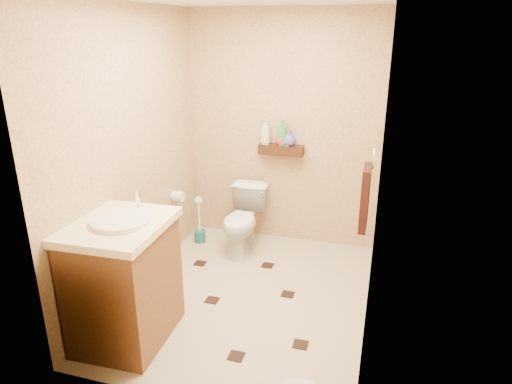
% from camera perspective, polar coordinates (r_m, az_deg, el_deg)
% --- Properties ---
extents(ground, '(2.50, 2.50, 0.00)m').
position_cam_1_polar(ground, '(4.07, -1.01, -12.87)').
color(ground, '#C3B68E').
rests_on(ground, ground).
extents(wall_back, '(2.00, 0.04, 2.40)m').
position_cam_1_polar(wall_back, '(4.74, 3.41, 7.62)').
color(wall_back, tan).
rests_on(wall_back, ground).
extents(wall_front, '(2.00, 0.04, 2.40)m').
position_cam_1_polar(wall_front, '(2.48, -9.77, -4.33)').
color(wall_front, tan).
rests_on(wall_front, ground).
extents(wall_left, '(0.04, 2.50, 2.40)m').
position_cam_1_polar(wall_left, '(3.98, -15.06, 4.56)').
color(wall_left, tan).
rests_on(wall_left, ground).
extents(wall_right, '(0.04, 2.50, 2.40)m').
position_cam_1_polar(wall_right, '(3.42, 15.09, 2.11)').
color(wall_right, tan).
rests_on(wall_right, ground).
extents(wall_shelf, '(0.46, 0.14, 0.10)m').
position_cam_1_polar(wall_shelf, '(4.71, 3.15, 5.28)').
color(wall_shelf, '#3A1C0F').
rests_on(wall_shelf, wall_back).
extents(floor_accents, '(1.30, 1.44, 0.01)m').
position_cam_1_polar(floor_accents, '(4.02, -0.85, -13.29)').
color(floor_accents, black).
rests_on(floor_accents, ground).
extents(toilet, '(0.37, 0.65, 0.67)m').
position_cam_1_polar(toilet, '(4.70, -1.65, -3.58)').
color(toilet, white).
rests_on(toilet, ground).
extents(vanity, '(0.66, 0.79, 1.08)m').
position_cam_1_polar(vanity, '(3.50, -16.13, -10.49)').
color(vanity, brown).
rests_on(vanity, ground).
extents(toilet_brush, '(0.12, 0.12, 0.52)m').
position_cam_1_polar(toilet_brush, '(4.97, -7.08, -4.27)').
color(toilet_brush, '#175C5F').
rests_on(toilet_brush, ground).
extents(towel_ring, '(0.12, 0.30, 0.76)m').
position_cam_1_polar(towel_ring, '(3.74, 13.56, -0.37)').
color(towel_ring, silver).
rests_on(towel_ring, wall_right).
extents(toilet_paper, '(0.12, 0.11, 0.12)m').
position_cam_1_polar(toilet_paper, '(4.67, -9.75, -0.51)').
color(toilet_paper, white).
rests_on(toilet_paper, wall_left).
extents(bottle_a, '(0.14, 0.14, 0.27)m').
position_cam_1_polar(bottle_a, '(4.71, 1.19, 7.58)').
color(bottle_a, beige).
rests_on(bottle_a, wall_shelf).
extents(bottle_b, '(0.07, 0.08, 0.16)m').
position_cam_1_polar(bottle_b, '(4.72, 1.23, 6.94)').
color(bottle_b, yellow).
rests_on(bottle_b, wall_shelf).
extents(bottle_c, '(0.13, 0.13, 0.14)m').
position_cam_1_polar(bottle_c, '(4.68, 3.12, 6.74)').
color(bottle_c, red).
rests_on(bottle_c, wall_shelf).
extents(bottle_d, '(0.11, 0.11, 0.27)m').
position_cam_1_polar(bottle_d, '(4.66, 3.28, 7.46)').
color(bottle_d, green).
rests_on(bottle_d, wall_shelf).
extents(bottle_e, '(0.09, 0.09, 0.15)m').
position_cam_1_polar(bottle_e, '(4.66, 3.99, 6.70)').
color(bottle_e, '#E76F4D').
rests_on(bottle_e, wall_shelf).
extents(bottle_f, '(0.13, 0.13, 0.16)m').
position_cam_1_polar(bottle_f, '(4.66, 4.17, 6.77)').
color(bottle_f, '#4F4BBC').
rests_on(bottle_f, wall_shelf).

